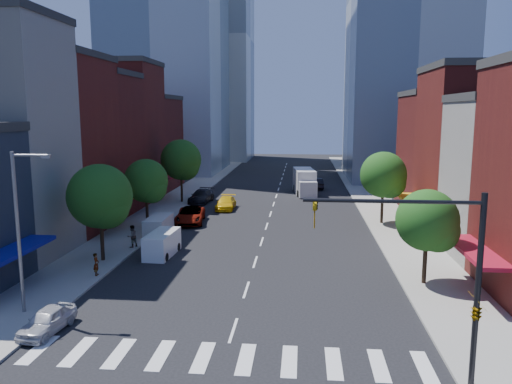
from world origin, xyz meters
The scene contains 30 objects.
ground centered at (0.00, 0.00, 0.00)m, with size 220.00×220.00×0.00m, color black.
sidewalk_left centered at (-12.50, 40.00, 0.07)m, with size 5.00×120.00×0.15m, color gray.
sidewalk_right centered at (12.50, 40.00, 0.07)m, with size 5.00×120.00×0.15m, color gray.
crosswalk centered at (0.00, -3.00, 0.01)m, with size 19.00×3.00×0.01m, color silver.
bldg_left_2 centered at (-21.00, 20.50, 8.00)m, with size 12.00×9.00×16.00m, color #5B1715.
bldg_left_3 centered at (-21.00, 29.00, 7.50)m, with size 12.00×8.00×15.00m, color #551715.
bldg_left_4 centered at (-21.00, 37.50, 8.50)m, with size 12.00×9.00×17.00m, color #5B1715.
bldg_left_5 centered at (-21.00, 47.00, 6.50)m, with size 12.00×10.00×13.00m, color #551715.
bldg_right_2 centered at (21.00, 24.00, 7.50)m, with size 12.00×10.00×15.00m, color #5B1715.
bldg_right_3 centered at (21.00, 34.00, 6.50)m, with size 12.00×10.00×13.00m, color #551715.
tower_far_w centered at (-18.00, 95.00, 28.00)m, with size 18.00×18.00×56.00m, color #9EA5AD.
traffic_signal centered at (9.94, -4.50, 4.16)m, with size 7.24×2.24×8.00m.
streetlight centered at (-11.81, 1.00, 5.28)m, with size 2.25×0.25×9.00m.
tree_left_near centered at (-11.35, 10.92, 4.87)m, with size 4.80×4.80×7.30m.
tree_left_mid centered at (-11.35, 21.92, 4.53)m, with size 4.20×4.20×6.65m.
tree_left_far centered at (-11.35, 35.92, 5.20)m, with size 5.00×5.00×7.75m.
tree_right_near centered at (11.65, 7.92, 4.19)m, with size 4.00×4.00×6.20m.
tree_right_far centered at (11.65, 25.92, 4.86)m, with size 4.60×4.60×7.20m.
parked_car_front centered at (-9.50, -1.10, 0.64)m, with size 1.51×3.74×1.27m, color silver.
parked_car_second centered at (-9.50, 18.69, 0.67)m, with size 1.41×4.05×1.34m, color black.
parked_car_third centered at (-7.87, 24.72, 0.81)m, with size 2.70×5.85×1.63m, color #999999.
parked_car_rear centered at (-9.09, 36.28, 0.80)m, with size 2.24×5.52×1.60m, color black.
cargo_van_near centered at (-7.51, 13.00, 0.93)m, with size 2.02×4.50×1.88m.
cargo_van_far centered at (-9.47, 18.79, 0.93)m, with size 1.88×4.44×1.88m.
taxi centered at (-5.37, 32.29, 0.72)m, with size 2.02×4.97×1.44m, color yellow.
traffic_car_oncoming centered at (5.52, 49.26, 0.78)m, with size 1.64×4.71×1.55m, color black.
traffic_car_far centered at (3.09, 48.94, 0.63)m, with size 1.50×3.72×1.27m, color #999999.
box_truck centered at (3.80, 44.37, 1.59)m, with size 3.37×8.56×3.35m.
pedestrian_near centered at (-10.50, 7.46, 0.93)m, with size 0.57×0.37×1.56m, color #999999.
pedestrian_far centered at (-10.50, 14.72, 1.07)m, with size 0.90×0.70×1.85m, color #999999.
Camera 1 is at (3.46, -24.24, 11.24)m, focal length 35.00 mm.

